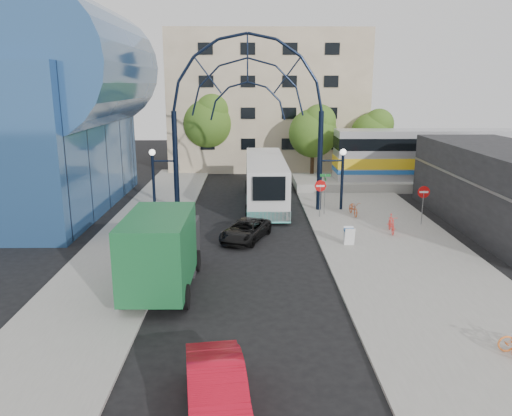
{
  "coord_description": "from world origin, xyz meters",
  "views": [
    {
      "loc": [
        0.08,
        -20.3,
        8.8
      ],
      "look_at": [
        0.45,
        6.0,
        2.23
      ],
      "focal_mm": 35.0,
      "sensor_mm": 36.0,
      "label": 1
    }
  ],
  "objects_px": {
    "tree_north_b": "(209,120)",
    "black_suv": "(245,230)",
    "city_bus": "(265,180)",
    "red_sedan": "(217,393)",
    "do_not_enter_sign": "(423,196)",
    "bike_near_a": "(353,208)",
    "street_name_sign": "(325,185)",
    "tree_north_c": "(374,132)",
    "gateway_arch": "(248,87)",
    "bike_near_b": "(391,224)",
    "train_car": "(481,154)",
    "stop_sign": "(320,189)",
    "sandwich_board": "(349,234)",
    "tree_north_a": "(314,130)",
    "green_truck": "(163,249)"
  },
  "relations": [
    {
      "from": "sandwich_board",
      "to": "bike_near_b",
      "type": "xyz_separation_m",
      "value": [
        2.98,
        2.25,
        -0.08
      ]
    },
    {
      "from": "city_bus",
      "to": "bike_near_a",
      "type": "bearing_deg",
      "value": -33.75
    },
    {
      "from": "tree_north_c",
      "to": "red_sedan",
      "type": "distance_m",
      "value": 38.84
    },
    {
      "from": "street_name_sign",
      "to": "train_car",
      "type": "height_order",
      "value": "train_car"
    },
    {
      "from": "do_not_enter_sign",
      "to": "bike_near_a",
      "type": "bearing_deg",
      "value": 148.46
    },
    {
      "from": "do_not_enter_sign",
      "to": "tree_north_c",
      "type": "bearing_deg",
      "value": 86.42
    },
    {
      "from": "train_car",
      "to": "tree_north_c",
      "type": "xyz_separation_m",
      "value": [
        -7.88,
        5.93,
        1.37
      ]
    },
    {
      "from": "do_not_enter_sign",
      "to": "street_name_sign",
      "type": "relative_size",
      "value": 0.89
    },
    {
      "from": "tree_north_b",
      "to": "black_suv",
      "type": "xyz_separation_m",
      "value": [
        3.74,
        -22.64,
        -4.68
      ]
    },
    {
      "from": "bike_near_a",
      "to": "bike_near_b",
      "type": "xyz_separation_m",
      "value": [
        1.43,
        -4.13,
        0.07
      ]
    },
    {
      "from": "street_name_sign",
      "to": "tree_north_c",
      "type": "relative_size",
      "value": 0.43
    },
    {
      "from": "bike_near_a",
      "to": "do_not_enter_sign",
      "type": "bearing_deg",
      "value": -36.27
    },
    {
      "from": "bike_near_a",
      "to": "gateway_arch",
      "type": "bearing_deg",
      "value": 162.36
    },
    {
      "from": "stop_sign",
      "to": "tree_north_b",
      "type": "xyz_separation_m",
      "value": [
        -8.68,
        17.93,
        3.27
      ]
    },
    {
      "from": "tree_north_b",
      "to": "bike_near_b",
      "type": "relative_size",
      "value": 4.41
    },
    {
      "from": "gateway_arch",
      "to": "bike_near_b",
      "type": "relative_size",
      "value": 7.51
    },
    {
      "from": "train_car",
      "to": "gateway_arch",
      "type": "bearing_deg",
      "value": -158.2
    },
    {
      "from": "do_not_enter_sign",
      "to": "city_bus",
      "type": "relative_size",
      "value": 0.2
    },
    {
      "from": "sandwich_board",
      "to": "gateway_arch",
      "type": "bearing_deg",
      "value": 124.91
    },
    {
      "from": "gateway_arch",
      "to": "black_suv",
      "type": "bearing_deg",
      "value": -91.2
    },
    {
      "from": "sandwich_board",
      "to": "green_truck",
      "type": "distance_m",
      "value": 10.88
    },
    {
      "from": "train_car",
      "to": "city_bus",
      "type": "height_order",
      "value": "train_car"
    },
    {
      "from": "black_suv",
      "to": "city_bus",
      "type": "bearing_deg",
      "value": 102.44
    },
    {
      "from": "do_not_enter_sign",
      "to": "tree_north_c",
      "type": "relative_size",
      "value": 0.38
    },
    {
      "from": "train_car",
      "to": "do_not_enter_sign",
      "type": "bearing_deg",
      "value": -126.87
    },
    {
      "from": "city_bus",
      "to": "tree_north_b",
      "type": "bearing_deg",
      "value": 110.43
    },
    {
      "from": "train_car",
      "to": "tree_north_b",
      "type": "height_order",
      "value": "tree_north_b"
    },
    {
      "from": "street_name_sign",
      "to": "bike_near_a",
      "type": "distance_m",
      "value": 2.49
    },
    {
      "from": "tree_north_c",
      "to": "gateway_arch",
      "type": "bearing_deg",
      "value": -131.04
    },
    {
      "from": "gateway_arch",
      "to": "black_suv",
      "type": "xyz_separation_m",
      "value": [
        -0.14,
        -6.71,
        -7.97
      ]
    },
    {
      "from": "do_not_enter_sign",
      "to": "street_name_sign",
      "type": "height_order",
      "value": "street_name_sign"
    },
    {
      "from": "tree_north_b",
      "to": "tree_north_a",
      "type": "bearing_deg",
      "value": -21.8
    },
    {
      "from": "black_suv",
      "to": "bike_near_b",
      "type": "relative_size",
      "value": 2.34
    },
    {
      "from": "street_name_sign",
      "to": "red_sedan",
      "type": "distance_m",
      "value": 22.01
    },
    {
      "from": "tree_north_c",
      "to": "tree_north_a",
      "type": "bearing_deg",
      "value": -161.56
    },
    {
      "from": "do_not_enter_sign",
      "to": "sandwich_board",
      "type": "xyz_separation_m",
      "value": [
        -5.4,
        -4.02,
        -1.23
      ]
    },
    {
      "from": "gateway_arch",
      "to": "tree_north_c",
      "type": "distance_m",
      "value": 18.95
    },
    {
      "from": "red_sedan",
      "to": "tree_north_c",
      "type": "bearing_deg",
      "value": 62.23
    },
    {
      "from": "street_name_sign",
      "to": "city_bus",
      "type": "distance_m",
      "value": 5.35
    },
    {
      "from": "tree_north_b",
      "to": "bike_near_a",
      "type": "bearing_deg",
      "value": -57.88
    },
    {
      "from": "city_bus",
      "to": "gateway_arch",
      "type": "bearing_deg",
      "value": -120.15
    },
    {
      "from": "gateway_arch",
      "to": "sandwich_board",
      "type": "distance_m",
      "value": 12.52
    },
    {
      "from": "street_name_sign",
      "to": "red_sedan",
      "type": "height_order",
      "value": "street_name_sign"
    },
    {
      "from": "stop_sign",
      "to": "tree_north_c",
      "type": "bearing_deg",
      "value": 65.31
    },
    {
      "from": "do_not_enter_sign",
      "to": "tree_north_b",
      "type": "distance_m",
      "value": 25.09
    },
    {
      "from": "tree_north_c",
      "to": "bike_near_b",
      "type": "xyz_separation_m",
      "value": [
        -3.54,
        -19.69,
        -3.61
      ]
    },
    {
      "from": "gateway_arch",
      "to": "bike_near_b",
      "type": "distance_m",
      "value": 13.01
    },
    {
      "from": "city_bus",
      "to": "red_sedan",
      "type": "distance_m",
      "value": 24.88
    },
    {
      "from": "bike_near_b",
      "to": "tree_north_c",
      "type": "bearing_deg",
      "value": 85.67
    },
    {
      "from": "tree_north_b",
      "to": "tree_north_c",
      "type": "bearing_deg",
      "value": -7.12
    }
  ]
}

